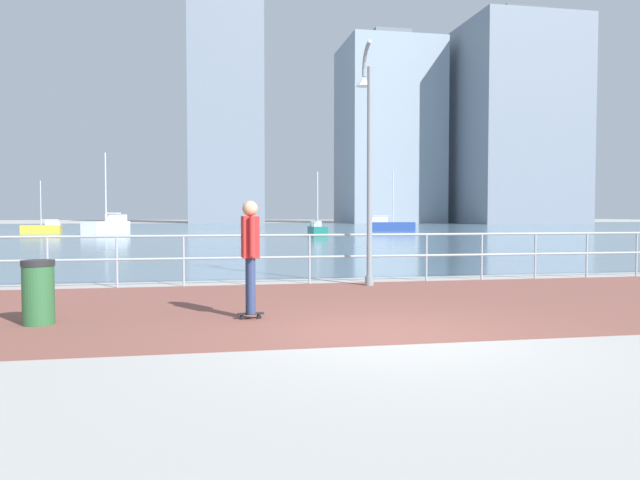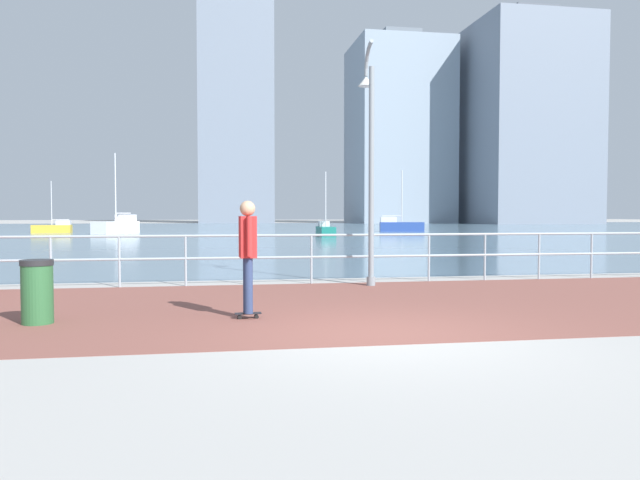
{
  "view_description": "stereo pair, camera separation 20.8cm",
  "coord_description": "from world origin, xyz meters",
  "px_view_note": "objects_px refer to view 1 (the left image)",
  "views": [
    {
      "loc": [
        -2.4,
        -7.75,
        1.6
      ],
      "look_at": [
        -0.22,
        3.64,
        1.1
      ],
      "focal_mm": 34.73,
      "sensor_mm": 36.0,
      "label": 1
    },
    {
      "loc": [
        -2.2,
        -7.78,
        1.6
      ],
      "look_at": [
        -0.22,
        3.64,
        1.1
      ],
      "focal_mm": 34.73,
      "sensor_mm": 36.0,
      "label": 2
    }
  ],
  "objects_px": {
    "lamppost": "(368,151)",
    "sailboat_white": "(317,230)",
    "trash_bin": "(38,292)",
    "sailboat_navy": "(107,226)",
    "sailboat_gray": "(391,226)",
    "skateboarder": "(250,248)",
    "sailboat_yellow": "(43,228)"
  },
  "relations": [
    {
      "from": "sailboat_gray",
      "to": "sailboat_yellow",
      "type": "height_order",
      "value": "sailboat_gray"
    },
    {
      "from": "sailboat_navy",
      "to": "sailboat_gray",
      "type": "xyz_separation_m",
      "value": [
        23.83,
        1.51,
        -0.09
      ]
    },
    {
      "from": "trash_bin",
      "to": "sailboat_white",
      "type": "relative_size",
      "value": 0.21
    },
    {
      "from": "sailboat_navy",
      "to": "sailboat_white",
      "type": "xyz_separation_m",
      "value": [
        15.19,
        -9.01,
        -0.18
      ]
    },
    {
      "from": "sailboat_navy",
      "to": "sailboat_gray",
      "type": "relative_size",
      "value": 1.18
    },
    {
      "from": "sailboat_white",
      "to": "skateboarder",
      "type": "bearing_deg",
      "value": -102.32
    },
    {
      "from": "skateboarder",
      "to": "trash_bin",
      "type": "xyz_separation_m",
      "value": [
        -3.03,
        0.08,
        -0.61
      ]
    },
    {
      "from": "sailboat_yellow",
      "to": "trash_bin",
      "type": "bearing_deg",
      "value": -76.74
    },
    {
      "from": "sailboat_gray",
      "to": "trash_bin",
      "type": "bearing_deg",
      "value": -113.55
    },
    {
      "from": "sailboat_navy",
      "to": "sailboat_white",
      "type": "height_order",
      "value": "sailboat_navy"
    },
    {
      "from": "trash_bin",
      "to": "sailboat_navy",
      "type": "relative_size",
      "value": 0.15
    },
    {
      "from": "sailboat_gray",
      "to": "sailboat_yellow",
      "type": "xyz_separation_m",
      "value": [
        -29.23,
        1.0,
        -0.11
      ]
    },
    {
      "from": "sailboat_white",
      "to": "sailboat_yellow",
      "type": "distance_m",
      "value": 23.6
    },
    {
      "from": "trash_bin",
      "to": "sailboat_gray",
      "type": "xyz_separation_m",
      "value": [
        18.82,
        43.19,
        0.05
      ]
    },
    {
      "from": "skateboarder",
      "to": "sailboat_yellow",
      "type": "relative_size",
      "value": 0.42
    },
    {
      "from": "lamppost",
      "to": "sailboat_white",
      "type": "bearing_deg",
      "value": 81.64
    },
    {
      "from": "skateboarder",
      "to": "sailboat_white",
      "type": "distance_m",
      "value": 33.53
    },
    {
      "from": "sailboat_navy",
      "to": "sailboat_gray",
      "type": "height_order",
      "value": "sailboat_navy"
    },
    {
      "from": "lamppost",
      "to": "skateboarder",
      "type": "xyz_separation_m",
      "value": [
        -2.93,
        -4.03,
        -1.91
      ]
    },
    {
      "from": "trash_bin",
      "to": "sailboat_gray",
      "type": "height_order",
      "value": "sailboat_gray"
    },
    {
      "from": "sailboat_navy",
      "to": "sailboat_yellow",
      "type": "xyz_separation_m",
      "value": [
        -5.4,
        2.51,
        -0.2
      ]
    },
    {
      "from": "lamppost",
      "to": "sailboat_yellow",
      "type": "xyz_separation_m",
      "value": [
        -16.38,
        40.24,
        -2.58
      ]
    },
    {
      "from": "sailboat_gray",
      "to": "sailboat_yellow",
      "type": "bearing_deg",
      "value": 178.04
    },
    {
      "from": "lamppost",
      "to": "sailboat_gray",
      "type": "xyz_separation_m",
      "value": [
        12.86,
        39.24,
        -2.47
      ]
    },
    {
      "from": "sailboat_white",
      "to": "trash_bin",
      "type": "bearing_deg",
      "value": -107.31
    },
    {
      "from": "sailboat_white",
      "to": "sailboat_yellow",
      "type": "bearing_deg",
      "value": 150.8
    },
    {
      "from": "sailboat_navy",
      "to": "sailboat_gray",
      "type": "distance_m",
      "value": 23.88
    },
    {
      "from": "skateboarder",
      "to": "sailboat_navy",
      "type": "relative_size",
      "value": 0.28
    },
    {
      "from": "skateboarder",
      "to": "sailboat_white",
      "type": "xyz_separation_m",
      "value": [
        7.15,
        32.76,
        -0.65
      ]
    },
    {
      "from": "trash_bin",
      "to": "sailboat_navy",
      "type": "xyz_separation_m",
      "value": [
        -5.01,
        41.68,
        0.14
      ]
    },
    {
      "from": "sailboat_navy",
      "to": "sailboat_yellow",
      "type": "relative_size",
      "value": 1.5
    },
    {
      "from": "lamppost",
      "to": "sailboat_white",
      "type": "distance_m",
      "value": 29.15
    }
  ]
}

